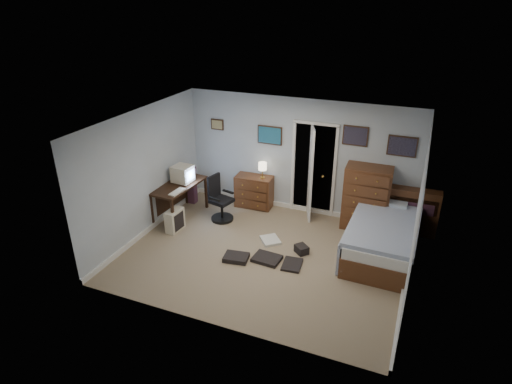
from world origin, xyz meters
TOP-DOWN VIEW (x-y plane):
  - floor at (0.00, 0.00)m, footprint 5.00×4.00m
  - computer_desk at (-2.29, 0.71)m, footprint 0.70×1.36m
  - crt_monitor at (-2.18, 0.85)m, footprint 0.42×0.39m
  - keyboard at (-2.02, 0.35)m, footprint 0.18×0.42m
  - pc_tower at (-2.00, 0.15)m, footprint 0.24×0.44m
  - office_chair at (-1.37, 0.93)m, footprint 0.57×0.57m
  - media_stack at (-2.32, 1.42)m, footprint 0.18×0.18m
  - low_dresser at (-0.93, 1.77)m, footprint 0.84×0.45m
  - table_lamp at (-0.73, 1.77)m, footprint 0.19×0.19m
  - doorway at (0.35, 2.27)m, footprint 0.96×1.12m
  - tall_dresser at (1.53, 1.75)m, footprint 0.92×0.57m
  - headboard_bookcase at (2.39, 1.86)m, footprint 1.05×0.28m
  - bed at (1.98, 0.88)m, footprint 1.24×2.24m
  - wall_posters at (0.57, 1.98)m, footprint 4.38×0.04m
  - floor_clutter at (0.09, -0.04)m, footprint 1.43×1.27m

SIDE VIEW (x-z plane):
  - floor at x=0.00m, z-range -0.02..0.00m
  - floor_clutter at x=0.09m, z-range -0.04..0.12m
  - pc_tower at x=-2.00m, z-range 0.00..0.46m
  - bed at x=1.98m, z-range -0.02..0.71m
  - low_dresser at x=-0.93m, z-range 0.00..0.73m
  - office_chair at x=-1.37m, z-range -0.11..0.87m
  - media_stack at x=-2.32m, z-range 0.00..0.87m
  - headboard_bookcase at x=2.39m, z-range 0.03..0.97m
  - computer_desk at x=-2.29m, z-range 0.21..0.97m
  - tall_dresser at x=1.53m, z-range 0.00..1.33m
  - keyboard at x=-2.02m, z-range 0.76..0.79m
  - crt_monitor at x=-2.18m, z-range 0.77..1.13m
  - table_lamp at x=-0.73m, z-range 0.81..1.16m
  - doorway at x=0.35m, z-range -0.02..2.03m
  - wall_posters at x=0.57m, z-range 1.45..2.05m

